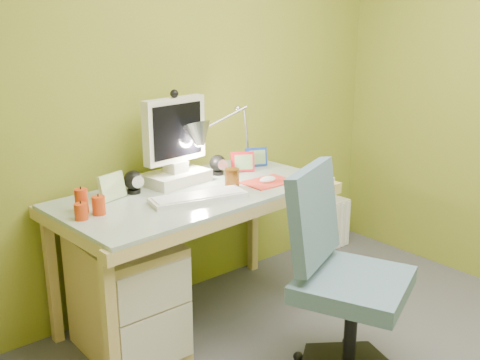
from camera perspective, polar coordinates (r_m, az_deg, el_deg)
wall_back at (r=3.20m, az=-6.96°, el=8.40°), size 3.20×0.01×2.40m
desk at (r=3.06m, az=-4.39°, el=-7.90°), size 1.48×0.81×0.77m
monitor at (r=2.99m, az=-6.67°, el=4.85°), size 0.43×0.28×0.56m
speaker_left at (r=2.90m, az=-10.78°, el=-0.19°), size 0.11×0.11×0.12m
speaker_right at (r=3.18m, az=-2.27°, el=1.54°), size 0.11×0.11×0.11m
keyboard at (r=2.76m, az=-4.23°, el=-1.78°), size 0.50×0.25×0.02m
mousepad at (r=3.04m, az=2.83°, el=-0.20°), size 0.26×0.19×0.01m
mouse at (r=3.04m, az=2.84°, el=0.05°), size 0.11×0.09×0.03m
amber_tumbler at (r=2.95m, az=-0.82°, el=0.20°), size 0.08×0.08×0.10m
candle_cluster at (r=2.63m, az=-15.44°, el=-2.28°), size 0.17×0.15×0.11m
photo_frame_red at (r=3.24m, az=0.26°, el=1.86°), size 0.13×0.08×0.12m
photo_frame_blue at (r=3.36m, az=1.66°, el=2.35°), size 0.13×0.07×0.11m
photo_frame_green at (r=2.82m, az=-12.88°, el=-0.66°), size 0.15×0.06×0.13m
desk_lamp at (r=3.26m, az=-0.00°, el=5.83°), size 0.52×0.23×0.55m
task_chair at (r=2.61m, az=11.47°, el=-10.01°), size 0.72×0.72×0.99m
radiator at (r=4.12m, az=8.79°, el=-4.57°), size 0.36×0.16×0.35m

